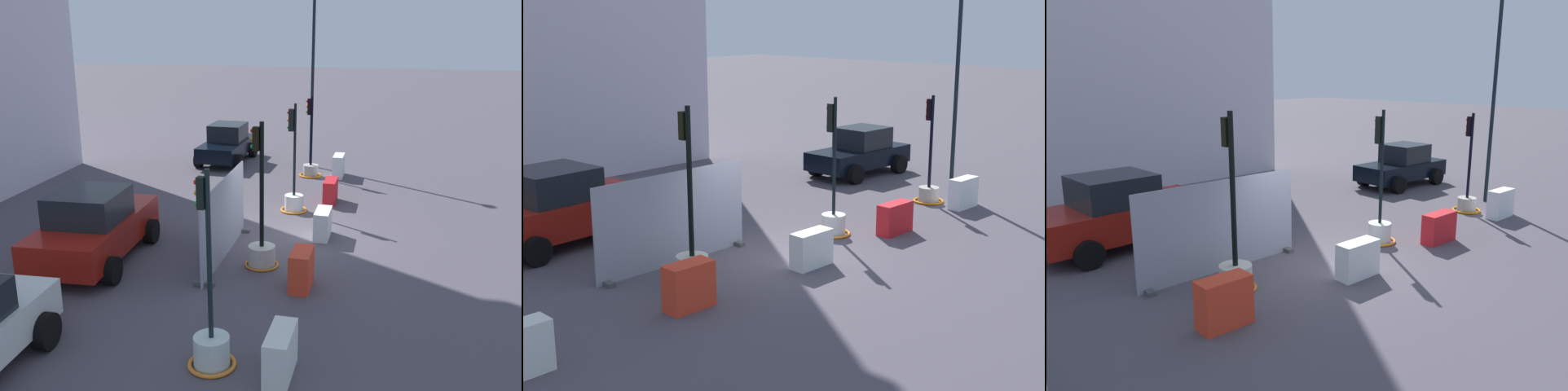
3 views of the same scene
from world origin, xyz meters
TOP-DOWN VIEW (x-y plane):
  - ground_plane at (0.00, 0.00)m, footprint 120.00×120.00m
  - traffic_light_0 at (-6.91, 0.18)m, footprint 0.88×0.88m
  - traffic_light_1 at (-2.31, 0.23)m, footprint 0.86×0.86m
  - traffic_light_2 at (2.24, 0.12)m, footprint 0.88×0.88m
  - traffic_light_3 at (6.75, 0.14)m, footprint 0.90×0.90m
  - construction_barrier_0 at (-6.95, -1.07)m, footprint 1.12×0.45m
  - construction_barrier_1 at (-3.37, -0.93)m, footprint 0.97×0.49m
  - construction_barrier_2 at (0.03, -1.06)m, footprint 1.02×0.44m
  - construction_barrier_3 at (3.40, -0.96)m, footprint 1.05×0.43m
  - construction_barrier_4 at (6.85, -0.95)m, footprint 1.00×0.42m
  - car_red_compact at (-2.82, 4.50)m, footprint 4.47×2.43m
  - car_black_sedan at (8.45, 3.99)m, footprint 3.91×2.10m
  - street_lamp_post at (8.40, 0.35)m, footprint 0.36×0.36m
  - site_fence_panel at (-1.89, 1.30)m, footprint 4.12×0.50m

SIDE VIEW (x-z plane):
  - ground_plane at x=0.00m, z-range 0.00..0.00m
  - construction_barrier_3 at x=3.40m, z-range 0.00..0.80m
  - construction_barrier_2 at x=0.03m, z-range 0.00..0.81m
  - construction_barrier_0 at x=-6.95m, z-range 0.00..0.86m
  - construction_barrier_4 at x=6.85m, z-range 0.00..0.88m
  - construction_barrier_1 at x=-3.37m, z-range 0.00..0.91m
  - traffic_light_3 at x=6.75m, z-range -1.10..2.06m
  - traffic_light_0 at x=-6.91m, z-range -1.35..2.31m
  - traffic_light_2 at x=2.24m, z-range -1.22..2.26m
  - traffic_light_1 at x=-2.31m, z-range -1.24..2.43m
  - car_black_sedan at x=8.45m, z-range -0.04..1.60m
  - car_red_compact at x=-2.82m, z-range -0.04..1.85m
  - site_fence_panel at x=-1.89m, z-range -0.04..2.05m
  - street_lamp_post at x=8.40m, z-range 0.92..8.12m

